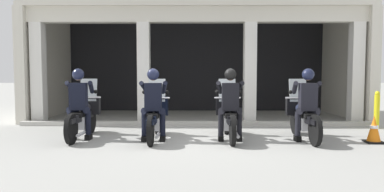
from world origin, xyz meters
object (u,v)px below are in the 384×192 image
Objects in this scene: motorcycle_far_left at (83,116)px; police_officer_center_left at (153,98)px; police_officer_center_right at (230,98)px; motorcycle_far_right at (303,117)px; motorcycle_center_left at (155,117)px; police_officer_far_left at (79,98)px; bollard_kerbside at (377,110)px; motorcycle_center_right at (229,116)px; traffic_cone_flank at (374,129)px; police_officer_far_right at (307,98)px.

police_officer_center_left reaches higher than motorcycle_far_left.
motorcycle_far_right is (1.67, 0.25, -0.44)m from police_officer_center_right.
motorcycle_far_left is 1.00× the size of motorcycle_center_left.
motorcycle_center_left is at bearing -4.95° from police_officer_far_left.
motorcycle_center_left is (1.67, -0.15, 0.00)m from motorcycle_far_left.
police_officer_center_left is 6.04m from bollard_kerbside.
motorcycle_far_right is 2.03× the size of bollard_kerbside.
motorcycle_center_right is at bearing -160.58° from bollard_kerbside.
traffic_cone_flank is (3.04, -0.21, -0.65)m from police_officer_center_right.
police_officer_far_right is at bearing -11.15° from police_officer_far_left.
police_officer_center_right is at bearing -17.86° from motorcycle_center_left.
police_officer_center_left is at bearing -14.65° from police_officer_far_left.
traffic_cone_flank is (1.37, -0.17, -0.65)m from police_officer_far_right.
police_officer_center_left is 1.00× the size of police_officer_far_right.
motorcycle_center_right is 1.67m from motorcycle_far_right.
motorcycle_center_right is (1.67, 0.04, 0.00)m from motorcycle_center_left.
motorcycle_center_left is 1.29× the size of police_officer_far_right.
motorcycle_far_left is at bearing 174.64° from traffic_cone_flank.
police_officer_far_right reaches higher than motorcycle_far_left.
police_officer_center_left is at bearing 175.30° from motorcycle_far_right.
motorcycle_far_left is 1.29× the size of police_officer_center_right.
police_officer_far_right is (5.01, -0.43, 0.44)m from motorcycle_far_left.
police_officer_far_right is (1.67, -0.03, 0.00)m from police_officer_center_right.
police_officer_far_left is 7.62m from bollard_kerbside.
police_officer_center_left is at bearing -24.07° from motorcycle_far_left.
police_officer_center_left is 0.78× the size of motorcycle_far_right.
motorcycle_center_right is at bearing 84.16° from police_officer_center_right.
motorcycle_far_left is at bearing 167.74° from police_officer_center_right.
traffic_cone_flank is (4.71, -0.45, -0.21)m from motorcycle_center_left.
motorcycle_far_left is 3.46× the size of traffic_cone_flank.
police_officer_far_left is at bearing 174.96° from motorcycle_center_left.
police_officer_center_right is 0.78× the size of motorcycle_far_right.
motorcycle_far_right is 1.29× the size of police_officer_far_right.
police_officer_far_right is at bearing 172.77° from traffic_cone_flank.
police_officer_far_left is at bearing -99.79° from motorcycle_far_left.
motorcycle_center_left is at bearing 80.12° from police_officer_center_left.
police_officer_center_left is at bearing 175.84° from police_officer_center_right.
police_officer_far_right is at bearing -16.33° from motorcycle_center_right.
motorcycle_center_left is at bearing 174.55° from traffic_cone_flank.
police_officer_center_right is at bearing -16.21° from motorcycle_far_left.
motorcycle_far_left is 5.05m from police_officer_far_right.
police_officer_center_right reaches higher than motorcycle_center_left.
motorcycle_far_left is 0.52m from police_officer_far_left.
police_officer_far_left is at bearing 172.57° from police_officer_center_right.
police_officer_center_right reaches higher than motorcycle_center_right.
traffic_cone_flank is at bearing -16.90° from police_officer_far_right.
police_officer_center_left is 3.34m from police_officer_far_right.
bollard_kerbside is (7.43, 1.62, -0.44)m from police_officer_far_left.
police_officer_center_left is at bearing -174.58° from motorcycle_center_right.
traffic_cone_flank is at bearing -28.14° from motorcycle_far_right.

